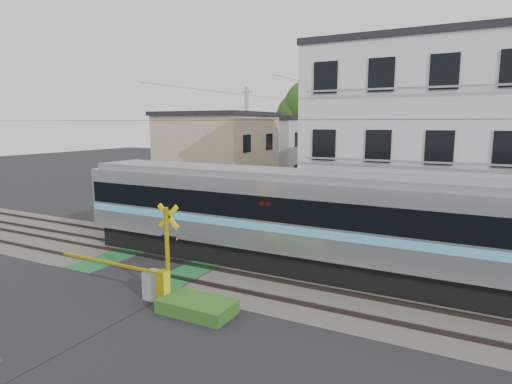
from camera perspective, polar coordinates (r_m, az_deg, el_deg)
The scene contains 11 objects.
ground at distance 18.32m, azimuth -11.71°, elevation -8.44°, with size 120.00×120.00×0.00m, color black.
track_bed at distance 18.31m, azimuth -11.71°, elevation -8.33°, with size 120.00×120.00×0.14m.
crossing_signal_near at distance 13.87m, azimuth -13.11°, elevation -11.20°, with size 4.74×0.65×3.09m.
crossing_signal_far at distance 22.46m, azimuth -10.97°, elevation -3.26°, with size 4.74×0.65×3.09m.
apartment_block at distance 23.09m, azimuth 21.11°, elevation 6.51°, with size 10.20×8.36×9.30m.
houses_row at distance 40.90m, azimuth 12.19°, elevation 5.84°, with size 22.07×31.35×6.80m.
tree_hill at distance 63.32m, azimuth 16.93°, elevation 9.62°, with size 40.00×13.71×11.99m.
catenary at distance 14.53m, azimuth 6.53°, elevation 2.05°, with size 60.00×5.04×7.00m.
utility_poles at distance 38.46m, azimuth 9.17°, elevation 6.98°, with size 7.90×42.00×8.00m.
pedestrian at distance 48.09m, azimuth 15.09°, elevation 3.33°, with size 0.61×0.40×1.68m, color black.
weed_patches at distance 17.17m, azimuth -7.32°, elevation -8.88°, with size 10.25×8.80×0.40m.
Camera 1 is at (11.20, -13.42, 5.49)m, focal length 30.00 mm.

